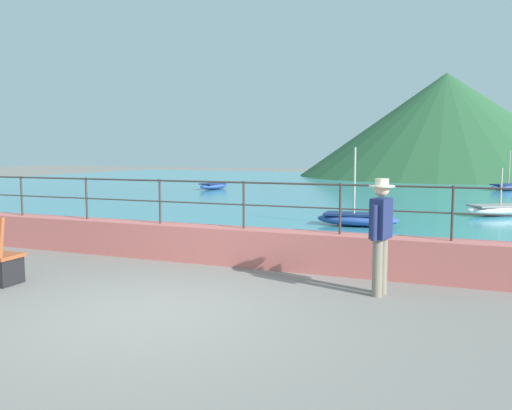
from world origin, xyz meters
The scene contains 10 objects.
ground_plane centered at (0.00, 0.00, 0.00)m, with size 120.00×120.00×0.00m, color slate.
promenade_wall centered at (0.00, 3.20, 0.35)m, with size 20.00×0.56×0.70m, color #BC605B.
railing centered at (0.00, 3.20, 1.32)m, with size 18.44×0.04×0.90m.
lake_water centered at (0.00, 25.84, 0.03)m, with size 64.00×44.32×0.06m, color teal.
hill_main centered at (2.34, 42.79, 4.53)m, with size 25.58×25.58×9.06m, color #285633.
person_walking centered at (2.71, 2.03, 0.98)m, with size 0.38×0.55×1.75m.
boat_0 centered at (6.18, 25.65, 0.26)m, with size 2.23×2.29×2.20m.
boat_1 centered at (1.10, 8.81, 0.26)m, with size 2.33×0.99×2.22m.
boat_3 centered at (-9.23, 20.46, 0.26)m, with size 1.25×2.41×0.36m.
boat_4 centered at (4.96, 12.95, 0.26)m, with size 2.38×2.10×1.57m.
Camera 1 is at (3.78, -5.64, 2.13)m, focal length 35.99 mm.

